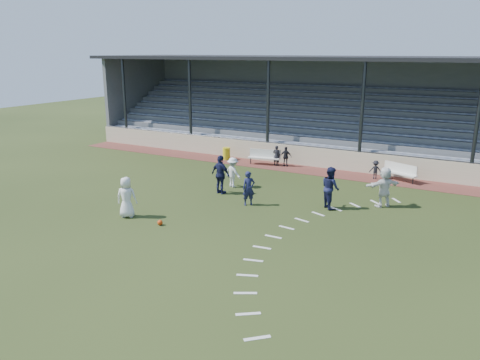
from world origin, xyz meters
name	(u,v)px	position (x,y,z in m)	size (l,w,h in m)	color
ground	(211,224)	(0.00, 0.00, 0.00)	(90.00, 90.00, 0.00)	#273415
cinder_track	(304,170)	(0.00, 10.50, 0.01)	(34.00, 2.00, 0.02)	#582923
retaining_wall	(310,157)	(0.00, 11.55, 0.60)	(34.00, 0.18, 1.20)	beige
bench_left	(265,156)	(-2.67, 10.55, 0.58)	(2.04, 0.84, 0.95)	silver
bench_right	(400,171)	(5.55, 10.72, 0.58)	(2.00, 1.19, 0.95)	silver
trash_bin	(226,154)	(-5.47, 10.58, 0.42)	(0.50, 0.50, 0.79)	gold
football	(160,223)	(-1.78, -1.12, 0.11)	(0.22, 0.22, 0.22)	#C3380B
player_white_lead	(127,197)	(-3.65, -0.98, 0.89)	(0.87, 0.57, 1.78)	silver
player_navy_lead	(249,188)	(0.19, 2.98, 0.80)	(0.59, 0.39, 1.61)	#16193C
player_navy_mid	(330,188)	(3.64, 4.42, 0.96)	(0.94, 0.73, 1.93)	#16193C
player_white_wing	(233,172)	(-1.93, 5.24, 0.79)	(1.02, 0.59, 1.59)	silver
player_navy_wing	(221,175)	(-1.88, 3.92, 0.98)	(1.15, 0.48, 1.97)	#16193C
player_white_back	(384,187)	(5.75, 5.79, 0.94)	(1.74, 0.55, 1.88)	silver
sub_left_near	(276,155)	(-1.91, 10.70, 0.65)	(0.46, 0.30, 1.25)	black
sub_left_far	(286,157)	(-1.28, 10.73, 0.64)	(0.72, 0.30, 1.23)	black
sub_right	(375,170)	(4.28, 10.43, 0.54)	(0.68, 0.39, 1.05)	black
grandstand	(335,121)	(0.01, 16.26, 2.20)	(34.60, 9.00, 6.61)	slate
penalty_arc	(304,243)	(4.12, 0.00, 0.01)	(3.89, 14.63, 0.01)	silver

